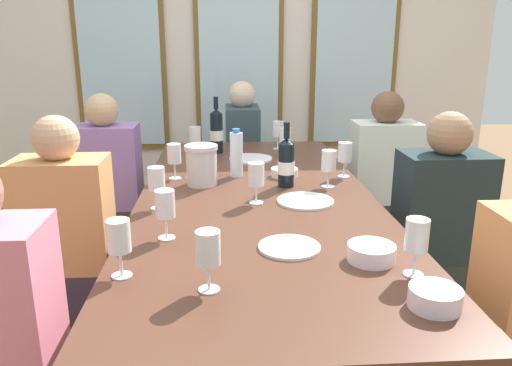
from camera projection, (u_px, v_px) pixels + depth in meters
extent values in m
plane|color=brown|center=(257.00, 344.00, 2.40)|extent=(12.00, 12.00, 0.00)
cube|color=silver|center=(239.00, 32.00, 4.06)|extent=(4.22, 0.06, 2.90)
cube|color=brown|center=(119.00, 32.00, 3.95)|extent=(0.72, 0.03, 1.88)
cube|color=silver|center=(118.00, 32.00, 3.94)|extent=(0.64, 0.01, 1.80)
cube|color=brown|center=(239.00, 32.00, 4.01)|extent=(0.72, 0.03, 1.88)
cube|color=silver|center=(239.00, 32.00, 4.00)|extent=(0.64, 0.01, 1.80)
cube|color=brown|center=(355.00, 32.00, 4.07)|extent=(0.72, 0.03, 1.88)
cube|color=silver|center=(356.00, 32.00, 4.06)|extent=(0.64, 0.01, 1.80)
cube|color=#523022|center=(257.00, 201.00, 2.20)|extent=(1.02, 2.37, 0.04)
cube|color=#523022|center=(183.00, 204.00, 3.32)|extent=(0.07, 0.07, 0.70)
cube|color=#523022|center=(307.00, 201.00, 3.37)|extent=(0.07, 0.07, 0.70)
cylinder|color=white|center=(305.00, 201.00, 2.12)|extent=(0.24, 0.24, 0.01)
cylinder|color=white|center=(289.00, 247.00, 1.65)|extent=(0.21, 0.21, 0.01)
cylinder|color=white|center=(251.00, 159.00, 2.85)|extent=(0.24, 0.24, 0.01)
cylinder|color=silver|center=(202.00, 167.00, 2.34)|extent=(0.14, 0.14, 0.17)
cylinder|color=silver|center=(201.00, 147.00, 2.32)|extent=(0.16, 0.16, 0.02)
cylinder|color=black|center=(217.00, 133.00, 2.99)|extent=(0.08, 0.07, 0.24)
cone|color=black|center=(216.00, 111.00, 2.96)|extent=(0.08, 0.07, 0.02)
cylinder|color=black|center=(216.00, 103.00, 2.94)|extent=(0.03, 0.03, 0.08)
cylinder|color=silver|center=(217.00, 135.00, 3.00)|extent=(0.08, 0.08, 0.06)
cylinder|color=black|center=(286.00, 165.00, 2.32)|extent=(0.08, 0.08, 0.20)
cone|color=black|center=(287.00, 141.00, 2.28)|extent=(0.08, 0.08, 0.02)
cylinder|color=black|center=(287.00, 130.00, 2.27)|extent=(0.03, 0.03, 0.08)
cylinder|color=white|center=(286.00, 167.00, 2.32)|extent=(0.08, 0.08, 0.06)
cylinder|color=white|center=(285.00, 172.00, 2.50)|extent=(0.13, 0.13, 0.04)
cylinder|color=white|center=(371.00, 253.00, 1.55)|extent=(0.15, 0.15, 0.05)
cylinder|color=white|center=(435.00, 298.00, 1.28)|extent=(0.14, 0.14, 0.05)
cylinder|color=white|center=(236.00, 155.00, 2.48)|extent=(0.06, 0.06, 0.22)
cylinder|color=blue|center=(236.00, 131.00, 2.45)|extent=(0.04, 0.04, 0.02)
cylinder|color=white|center=(285.00, 157.00, 2.90)|extent=(0.06, 0.06, 0.00)
cylinder|color=white|center=(285.00, 150.00, 2.89)|extent=(0.01, 0.01, 0.07)
cylinder|color=white|center=(285.00, 136.00, 2.87)|extent=(0.07, 0.07, 0.09)
cylinder|color=white|center=(158.00, 208.00, 2.04)|extent=(0.06, 0.06, 0.00)
cylinder|color=white|center=(158.00, 199.00, 2.02)|extent=(0.01, 0.01, 0.07)
cylinder|color=white|center=(156.00, 179.00, 2.00)|extent=(0.07, 0.07, 0.09)
cylinder|color=#590C19|center=(157.00, 186.00, 2.01)|extent=(0.06, 0.06, 0.03)
cylinder|color=white|center=(413.00, 274.00, 1.47)|extent=(0.06, 0.06, 0.00)
cylinder|color=white|center=(414.00, 262.00, 1.46)|extent=(0.01, 0.01, 0.07)
cylinder|color=white|center=(417.00, 235.00, 1.43)|extent=(0.07, 0.07, 0.09)
cylinder|color=maroon|center=(416.00, 245.00, 1.44)|extent=(0.06, 0.06, 0.03)
cylinder|color=white|center=(167.00, 238.00, 1.73)|extent=(0.06, 0.06, 0.00)
cylinder|color=white|center=(166.00, 227.00, 1.72)|extent=(0.01, 0.01, 0.07)
cylinder|color=white|center=(165.00, 204.00, 1.70)|extent=(0.07, 0.07, 0.09)
cylinder|color=maroon|center=(165.00, 211.00, 1.71)|extent=(0.06, 0.06, 0.04)
cylinder|color=white|center=(175.00, 178.00, 2.47)|extent=(0.06, 0.06, 0.00)
cylinder|color=white|center=(175.00, 170.00, 2.46)|extent=(0.01, 0.01, 0.07)
cylinder|color=white|center=(174.00, 154.00, 2.43)|extent=(0.07, 0.07, 0.09)
cylinder|color=white|center=(278.00, 149.00, 3.12)|extent=(0.06, 0.06, 0.00)
cylinder|color=white|center=(278.00, 142.00, 3.11)|extent=(0.01, 0.01, 0.07)
cylinder|color=white|center=(278.00, 129.00, 3.09)|extent=(0.07, 0.07, 0.09)
cylinder|color=maroon|center=(278.00, 133.00, 3.09)|extent=(0.06, 0.06, 0.04)
cylinder|color=white|center=(122.00, 276.00, 1.46)|extent=(0.06, 0.06, 0.00)
cylinder|color=white|center=(121.00, 263.00, 1.45)|extent=(0.01, 0.01, 0.07)
cylinder|color=white|center=(119.00, 236.00, 1.42)|extent=(0.07, 0.07, 0.09)
cylinder|color=white|center=(196.00, 156.00, 2.93)|extent=(0.06, 0.06, 0.00)
cylinder|color=white|center=(195.00, 149.00, 2.92)|extent=(0.01, 0.01, 0.07)
cylinder|color=white|center=(195.00, 135.00, 2.90)|extent=(0.07, 0.07, 0.09)
cylinder|color=white|center=(209.00, 290.00, 1.38)|extent=(0.06, 0.06, 0.00)
cylinder|color=white|center=(209.00, 276.00, 1.37)|extent=(0.01, 0.01, 0.07)
cylinder|color=white|center=(208.00, 248.00, 1.34)|extent=(0.07, 0.07, 0.09)
cylinder|color=#590C19|center=(208.00, 257.00, 1.35)|extent=(0.06, 0.06, 0.04)
cylinder|color=white|center=(344.00, 176.00, 2.50)|extent=(0.06, 0.06, 0.00)
cylinder|color=white|center=(344.00, 169.00, 2.49)|extent=(0.01, 0.01, 0.07)
cylinder|color=white|center=(345.00, 152.00, 2.47)|extent=(0.07, 0.07, 0.09)
cylinder|color=white|center=(256.00, 203.00, 2.10)|extent=(0.06, 0.06, 0.00)
cylinder|color=white|center=(256.00, 194.00, 2.09)|extent=(0.01, 0.01, 0.07)
cylinder|color=white|center=(256.00, 174.00, 2.07)|extent=(0.07, 0.07, 0.09)
cylinder|color=maroon|center=(256.00, 181.00, 2.08)|extent=(0.06, 0.06, 0.03)
cylinder|color=white|center=(328.00, 186.00, 2.33)|extent=(0.06, 0.06, 0.00)
cylinder|color=white|center=(328.00, 178.00, 2.32)|extent=(0.01, 0.01, 0.07)
cylinder|color=white|center=(329.00, 160.00, 2.30)|extent=(0.07, 0.07, 0.09)
cylinder|color=maroon|center=(329.00, 167.00, 2.31)|extent=(0.06, 0.06, 0.02)
cube|color=#38372F|center=(113.00, 241.00, 3.03)|extent=(0.32, 0.24, 0.45)
cube|color=#956EB6|center=(106.00, 166.00, 2.90)|extent=(0.38, 0.24, 0.48)
sphere|color=tan|center=(101.00, 110.00, 2.81)|extent=(0.19, 0.19, 0.19)
cube|color=#2B2B44|center=(378.00, 234.00, 3.14)|extent=(0.32, 0.24, 0.45)
cube|color=silver|center=(384.00, 162.00, 3.01)|extent=(0.38, 0.24, 0.48)
sphere|color=brown|center=(388.00, 108.00, 2.92)|extent=(0.19, 0.19, 0.19)
cube|color=#392F3B|center=(75.00, 311.00, 2.25)|extent=(0.32, 0.24, 0.45)
cube|color=tan|center=(64.00, 214.00, 2.12)|extent=(0.38, 0.24, 0.48)
sphere|color=tan|center=(55.00, 138.00, 2.03)|extent=(0.19, 0.19, 0.19)
cube|color=#263332|center=(432.00, 300.00, 2.35)|extent=(0.32, 0.24, 0.45)
cube|color=#1C2C2F|center=(442.00, 206.00, 2.22)|extent=(0.38, 0.24, 0.48)
sphere|color=#9D7656|center=(450.00, 134.00, 2.13)|extent=(0.19, 0.19, 0.19)
cube|color=#2B3940|center=(243.00, 199.00, 3.81)|extent=(0.24, 0.32, 0.45)
cube|color=#334850|center=(242.00, 139.00, 3.68)|extent=(0.24, 0.38, 0.48)
sphere|color=beige|center=(242.00, 95.00, 3.58)|extent=(0.19, 0.19, 0.19)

